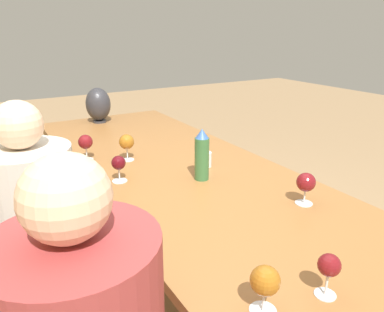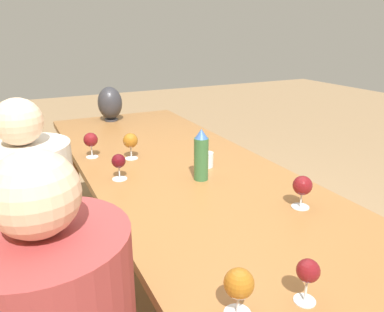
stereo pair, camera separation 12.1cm
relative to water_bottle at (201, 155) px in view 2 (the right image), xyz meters
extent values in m
cube|color=#936033|center=(-0.02, 0.02, -0.14)|extent=(3.05, 0.94, 0.04)
cylinder|color=#936033|center=(1.40, -0.35, -0.52)|extent=(0.07, 0.07, 0.73)
cylinder|color=#936033|center=(1.40, 0.39, -0.52)|extent=(0.07, 0.07, 0.73)
cylinder|color=#336638|center=(0.00, 0.00, -0.02)|extent=(0.07, 0.07, 0.20)
cone|color=#33599E|center=(0.00, 0.00, 0.10)|extent=(0.06, 0.06, 0.04)
cylinder|color=silver|center=(0.14, -0.10, -0.08)|extent=(0.07, 0.07, 0.08)
cylinder|color=#2D2D33|center=(1.33, 0.08, -0.11)|extent=(0.10, 0.10, 0.01)
ellipsoid|color=#2D2D33|center=(1.33, 0.08, 0.02)|extent=(0.18, 0.18, 0.24)
cylinder|color=silver|center=(-0.82, 0.32, -0.09)|extent=(0.01, 0.01, 0.06)
sphere|color=#995B19|center=(-0.82, 0.32, -0.03)|extent=(0.08, 0.08, 0.08)
cylinder|color=silver|center=(0.43, 0.21, -0.12)|extent=(0.07, 0.07, 0.00)
cylinder|color=silver|center=(0.43, 0.21, -0.08)|extent=(0.01, 0.01, 0.07)
sphere|color=#995B19|center=(0.43, 0.21, -0.02)|extent=(0.08, 0.08, 0.08)
cylinder|color=silver|center=(-0.43, -0.22, -0.12)|extent=(0.07, 0.07, 0.00)
cylinder|color=silver|center=(-0.43, -0.22, -0.09)|extent=(0.01, 0.01, 0.06)
sphere|color=maroon|center=(-0.43, -0.22, -0.02)|extent=(0.08, 0.08, 0.08)
cylinder|color=silver|center=(0.17, 0.35, -0.12)|extent=(0.07, 0.07, 0.00)
cylinder|color=silver|center=(0.17, 0.35, -0.09)|extent=(0.01, 0.01, 0.06)
sphere|color=#510C14|center=(0.17, 0.35, -0.03)|extent=(0.07, 0.07, 0.07)
cylinder|color=silver|center=(-0.86, 0.14, -0.12)|extent=(0.06, 0.06, 0.00)
cylinder|color=silver|center=(-0.86, 0.14, -0.08)|extent=(0.01, 0.01, 0.07)
sphere|color=maroon|center=(-0.86, 0.14, -0.02)|extent=(0.06, 0.06, 0.06)
cylinder|color=silver|center=(0.54, 0.40, -0.12)|extent=(0.07, 0.07, 0.00)
cylinder|color=silver|center=(0.54, 0.40, -0.08)|extent=(0.01, 0.01, 0.07)
sphere|color=maroon|center=(0.54, 0.40, -0.02)|extent=(0.08, 0.08, 0.08)
cube|color=brown|center=(0.15, 0.74, -0.46)|extent=(0.44, 0.44, 0.04)
cylinder|color=brown|center=(0.34, 0.55, -0.68)|extent=(0.04, 0.04, 0.40)
cylinder|color=brown|center=(0.34, 0.93, -0.68)|extent=(0.04, 0.04, 0.40)
sphere|color=beige|center=(-0.67, 0.74, 0.24)|extent=(0.19, 0.19, 0.19)
cube|color=#2D2D38|center=(0.15, 0.68, -0.66)|extent=(0.28, 0.21, 0.44)
cylinder|color=beige|center=(0.15, 0.74, -0.16)|extent=(0.37, 0.37, 0.55)
sphere|color=beige|center=(0.15, 0.74, 0.21)|extent=(0.19, 0.19, 0.19)
camera|label=1|loc=(-1.39, 0.87, 0.57)|focal=35.00mm
camera|label=2|loc=(-1.45, 0.76, 0.57)|focal=35.00mm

